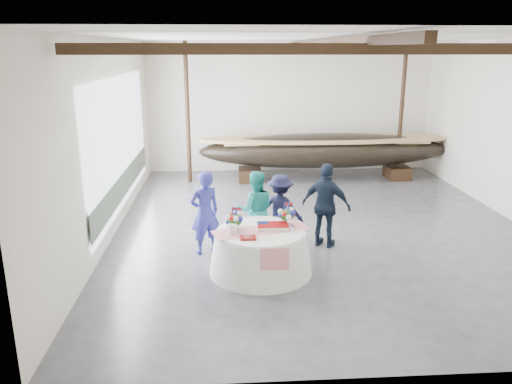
{
  "coord_description": "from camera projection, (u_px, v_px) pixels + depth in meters",
  "views": [
    {
      "loc": [
        -2.36,
        -11.63,
        4.25
      ],
      "look_at": [
        -1.68,
        -1.18,
        1.24
      ],
      "focal_mm": 35.0,
      "sensor_mm": 36.0,
      "label": 1
    }
  ],
  "objects": [
    {
      "name": "guest_man_right",
      "position": [
        326.0,
        206.0,
        10.92
      ],
      "size": [
        1.18,
        0.97,
        1.89
      ],
      "primitive_type": "imported",
      "rotation": [
        0.0,
        0.0,
        2.59
      ],
      "color": "black",
      "rests_on": "ground"
    },
    {
      "name": "floor",
      "position": [
        320.0,
        225.0,
        12.48
      ],
      "size": [
        10.0,
        12.0,
        0.01
      ],
      "primitive_type": "cube",
      "color": "#3D3D42",
      "rests_on": "ground"
    },
    {
      "name": "wall_left",
      "position": [
        110.0,
        139.0,
        11.54
      ],
      "size": [
        0.02,
        12.0,
        4.5
      ],
      "primitive_type": "cube",
      "color": "silver",
      "rests_on": "ground"
    },
    {
      "name": "pavilion_structure",
      "position": [
        319.0,
        59.0,
        12.12
      ],
      "size": [
        9.8,
        11.76,
        4.5
      ],
      "color": "black",
      "rests_on": "ground"
    },
    {
      "name": "wall_back",
      "position": [
        290.0,
        108.0,
        17.61
      ],
      "size": [
        10.0,
        0.02,
        4.5
      ],
      "primitive_type": "cube",
      "color": "silver",
      "rests_on": "ground"
    },
    {
      "name": "longboat_display",
      "position": [
        325.0,
        150.0,
        16.59
      ],
      "size": [
        8.38,
        1.68,
        1.57
      ],
      "color": "black",
      "rests_on": "ground"
    },
    {
      "name": "guest_woman_blue",
      "position": [
        205.0,
        213.0,
        10.57
      ],
      "size": [
        0.79,
        0.68,
        1.82
      ],
      "primitive_type": "imported",
      "rotation": [
        0.0,
        0.0,
        3.59
      ],
      "color": "navy",
      "rests_on": "ground"
    },
    {
      "name": "guest_woman_teal",
      "position": [
        255.0,
        210.0,
        10.85
      ],
      "size": [
        0.86,
        0.67,
        1.75
      ],
      "primitive_type": "imported",
      "rotation": [
        0.0,
        0.0,
        3.16
      ],
      "color": "teal",
      "rests_on": "ground"
    },
    {
      "name": "guest_man_left",
      "position": [
        280.0,
        209.0,
        11.13
      ],
      "size": [
        1.18,
        0.95,
        1.6
      ],
      "primitive_type": "imported",
      "rotation": [
        0.0,
        0.0,
        2.75
      ],
      "color": "black",
      "rests_on": "ground"
    },
    {
      "name": "tabletop_items",
      "position": [
        260.0,
        221.0,
        9.74
      ],
      "size": [
        1.95,
        1.06,
        0.4
      ],
      "color": "red",
      "rests_on": "banquet_table"
    },
    {
      "name": "banquet_table",
      "position": [
        261.0,
        251.0,
        9.78
      ],
      "size": [
        2.03,
        2.03,
        0.87
      ],
      "color": "silver",
      "rests_on": "ground"
    },
    {
      "name": "wall_front",
      "position": [
        418.0,
        219.0,
        6.11
      ],
      "size": [
        10.0,
        0.02,
        4.5
      ],
      "primitive_type": "cube",
      "color": "silver",
      "rests_on": "ground"
    },
    {
      "name": "open_bay",
      "position": [
        122.0,
        148.0,
        12.62
      ],
      "size": [
        0.03,
        7.0,
        3.2
      ],
      "color": "silver",
      "rests_on": "ground"
    },
    {
      "name": "ceiling",
      "position": [
        327.0,
        37.0,
        11.24
      ],
      "size": [
        10.0,
        12.0,
        0.01
      ],
      "primitive_type": "cube",
      "color": "white",
      "rests_on": "wall_back"
    }
  ]
}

